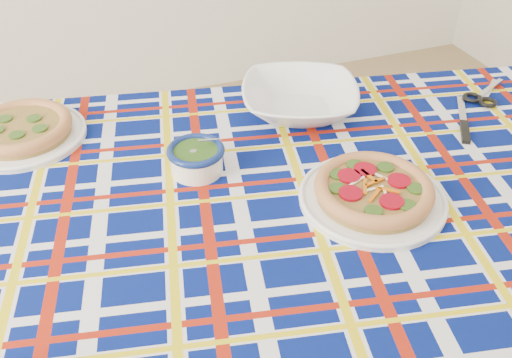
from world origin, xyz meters
name	(u,v)px	position (x,y,z in m)	size (l,w,h in m)	color
dining_table	(274,237)	(0.12, 0.17, 0.65)	(1.69, 1.24, 0.72)	brown
tablecloth	(275,228)	(0.12, 0.17, 0.67)	(1.56, 0.99, 0.10)	#05125A
main_focaccia_plate	(374,190)	(0.30, 0.13, 0.75)	(0.29, 0.29, 0.06)	olive
pesto_bowl	(196,157)	(0.02, 0.34, 0.76)	(0.12, 0.12, 0.07)	#203F11
serving_bowl	(300,99)	(0.31, 0.48, 0.75)	(0.27, 0.27, 0.07)	white
second_focaccia_plate	(21,128)	(-0.31, 0.59, 0.75)	(0.28, 0.28, 0.05)	olive
table_knife	(462,110)	(0.66, 0.35, 0.73)	(0.22, 0.02, 0.01)	silver
kitchen_scissors	(490,88)	(0.79, 0.41, 0.73)	(0.18, 0.09, 0.02)	silver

